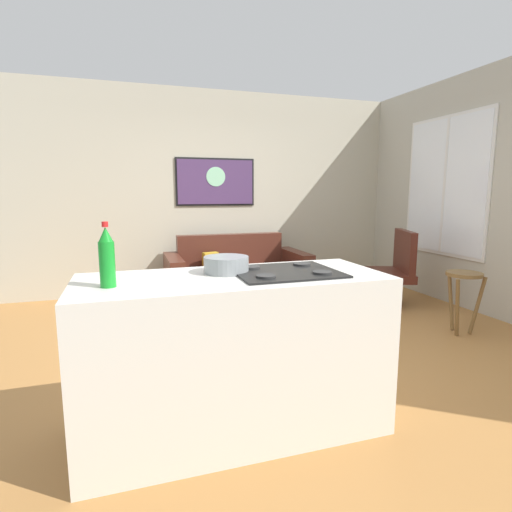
{
  "coord_description": "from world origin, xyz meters",
  "views": [
    {
      "loc": [
        -1.29,
        -3.31,
        1.41
      ],
      "look_at": [
        0.06,
        0.9,
        0.7
      ],
      "focal_mm": 28.33,
      "sensor_mm": 36.0,
      "label": 1
    }
  ],
  "objects": [
    {
      "name": "couch",
      "position": [
        0.08,
        1.81,
        0.27
      ],
      "size": [
        1.84,
        0.91,
        0.82
      ],
      "color": "#4C2419",
      "rests_on": "ground"
    },
    {
      "name": "right_wall",
      "position": [
        2.62,
        0.3,
        1.4
      ],
      "size": [
        0.05,
        6.4,
        2.8
      ],
      "primitive_type": "cube",
      "color": "#B7B3A2",
      "rests_on": "ground"
    },
    {
      "name": "mixing_bowl",
      "position": [
        -0.74,
        -1.03,
        0.98
      ],
      "size": [
        0.27,
        0.27,
        0.1
      ],
      "color": "gray",
      "rests_on": "kitchen_counter"
    },
    {
      "name": "soda_bottle",
      "position": [
        -1.39,
        -1.2,
        1.08
      ],
      "size": [
        0.08,
        0.08,
        0.33
      ],
      "color": "#179127",
      "rests_on": "kitchen_counter"
    },
    {
      "name": "bar_stool",
      "position": [
        1.84,
        -0.24,
        0.49
      ],
      "size": [
        0.38,
        0.38,
        0.62
      ],
      "color": "brown",
      "rests_on": "ground"
    },
    {
      "name": "back_wall",
      "position": [
        0.0,
        2.42,
        1.4
      ],
      "size": [
        6.4,
        0.05,
        2.8
      ],
      "primitive_type": "cube",
      "color": "#BAB39D",
      "rests_on": "ground"
    },
    {
      "name": "window",
      "position": [
        2.59,
        0.9,
        1.47
      ],
      "size": [
        0.03,
        1.37,
        1.75
      ],
      "color": "silver"
    },
    {
      "name": "wall_painting",
      "position": [
        -0.06,
        2.38,
        1.54
      ],
      "size": [
        1.13,
        0.03,
        0.67
      ],
      "color": "black"
    },
    {
      "name": "coffee_table",
      "position": [
        0.05,
        0.66,
        0.41
      ],
      "size": [
        0.9,
        0.62,
        0.44
      ],
      "color": "silver",
      "rests_on": "ground"
    },
    {
      "name": "ground",
      "position": [
        0.0,
        0.0,
        -0.02
      ],
      "size": [
        6.4,
        6.4,
        0.04
      ],
      "primitive_type": "cube",
      "color": "#AC743C"
    },
    {
      "name": "kitchen_counter",
      "position": [
        -0.72,
        -1.14,
        0.47
      ],
      "size": [
        1.74,
        0.7,
        0.96
      ],
      "color": "silver",
      "rests_on": "ground"
    },
    {
      "name": "armchair",
      "position": [
        1.83,
        0.91,
        0.43
      ],
      "size": [
        0.85,
        0.86,
        0.93
      ],
      "color": "black",
      "rests_on": "ground"
    }
  ]
}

